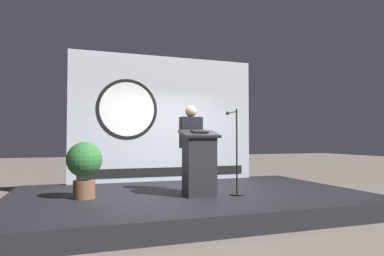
{
  "coord_description": "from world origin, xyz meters",
  "views": [
    {
      "loc": [
        -1.97,
        -5.99,
        1.29
      ],
      "look_at": [
        0.04,
        -0.04,
        1.5
      ],
      "focal_mm": 31.35,
      "sensor_mm": 36.0,
      "label": 1
    }
  ],
  "objects_px": {
    "speaker_person": "(191,148)",
    "microphone_stand": "(236,164)",
    "potted_plant": "(84,164)",
    "podium": "(199,163)"
  },
  "relations": [
    {
      "from": "podium",
      "to": "speaker_person",
      "type": "bearing_deg",
      "value": 89.35
    },
    {
      "from": "microphone_stand",
      "to": "potted_plant",
      "type": "distance_m",
      "value": 2.61
    },
    {
      "from": "podium",
      "to": "speaker_person",
      "type": "xyz_separation_m",
      "value": [
        0.01,
        0.48,
        0.26
      ]
    },
    {
      "from": "microphone_stand",
      "to": "potted_plant",
      "type": "height_order",
      "value": "microphone_stand"
    },
    {
      "from": "microphone_stand",
      "to": "potted_plant",
      "type": "relative_size",
      "value": 1.63
    },
    {
      "from": "potted_plant",
      "to": "speaker_person",
      "type": "bearing_deg",
      "value": 3.29
    },
    {
      "from": "speaker_person",
      "to": "microphone_stand",
      "type": "distance_m",
      "value": 0.92
    },
    {
      "from": "speaker_person",
      "to": "potted_plant",
      "type": "bearing_deg",
      "value": -176.71
    },
    {
      "from": "microphone_stand",
      "to": "potted_plant",
      "type": "xyz_separation_m",
      "value": [
        -2.57,
        0.47,
        0.03
      ]
    },
    {
      "from": "speaker_person",
      "to": "microphone_stand",
      "type": "xyz_separation_m",
      "value": [
        0.65,
        -0.58,
        -0.29
      ]
    }
  ]
}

